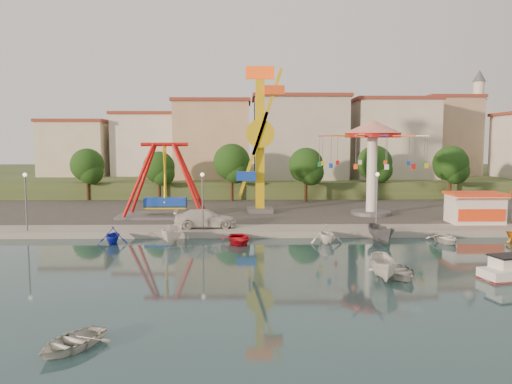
{
  "coord_description": "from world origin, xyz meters",
  "views": [
    {
      "loc": [
        -3.96,
        -32.28,
        8.62
      ],
      "look_at": [
        -3.1,
        14.0,
        4.0
      ],
      "focal_mm": 35.0,
      "sensor_mm": 36.0,
      "label": 1
    }
  ],
  "objects_px": {
    "skiff": "(384,268)",
    "van": "(205,218)",
    "pirate_ship_ride": "(165,182)",
    "wave_swinger": "(372,146)",
    "rowboat_a": "(397,270)",
    "kamikaze_tower": "(261,143)"
  },
  "relations": [
    {
      "from": "skiff",
      "to": "van",
      "type": "xyz_separation_m",
      "value": [
        -12.53,
        16.19,
        0.68
      ]
    },
    {
      "from": "pirate_ship_ride",
      "to": "skiff",
      "type": "relative_size",
      "value": 2.48
    },
    {
      "from": "skiff",
      "to": "pirate_ship_ride",
      "type": "bearing_deg",
      "value": 134.25
    },
    {
      "from": "wave_swinger",
      "to": "rowboat_a",
      "type": "xyz_separation_m",
      "value": [
        -4.15,
        -23.44,
        -7.79
      ]
    },
    {
      "from": "kamikaze_tower",
      "to": "skiff",
      "type": "bearing_deg",
      "value": -75.14
    },
    {
      "from": "skiff",
      "to": "van",
      "type": "bearing_deg",
      "value": 134.86
    },
    {
      "from": "kamikaze_tower",
      "to": "rowboat_a",
      "type": "height_order",
      "value": "kamikaze_tower"
    },
    {
      "from": "pirate_ship_ride",
      "to": "wave_swinger",
      "type": "bearing_deg",
      "value": 3.08
    },
    {
      "from": "wave_swinger",
      "to": "rowboat_a",
      "type": "distance_m",
      "value": 25.04
    },
    {
      "from": "rowboat_a",
      "to": "skiff",
      "type": "distance_m",
      "value": 1.33
    },
    {
      "from": "kamikaze_tower",
      "to": "rowboat_a",
      "type": "relative_size",
      "value": 4.17
    },
    {
      "from": "van",
      "to": "pirate_ship_ride",
      "type": "bearing_deg",
      "value": 29.38
    },
    {
      "from": "kamikaze_tower",
      "to": "rowboat_a",
      "type": "distance_m",
      "value": 27.85
    },
    {
      "from": "wave_swinger",
      "to": "skiff",
      "type": "bearing_deg",
      "value": -102.16
    },
    {
      "from": "wave_swinger",
      "to": "van",
      "type": "bearing_deg",
      "value": -155.82
    },
    {
      "from": "wave_swinger",
      "to": "rowboat_a",
      "type": "height_order",
      "value": "wave_swinger"
    },
    {
      "from": "skiff",
      "to": "wave_swinger",
      "type": "bearing_deg",
      "value": 84.97
    },
    {
      "from": "pirate_ship_ride",
      "to": "van",
      "type": "height_order",
      "value": "pirate_ship_ride"
    },
    {
      "from": "pirate_ship_ride",
      "to": "rowboat_a",
      "type": "bearing_deg",
      "value": -50.34
    },
    {
      "from": "pirate_ship_ride",
      "to": "van",
      "type": "distance_m",
      "value": 8.81
    },
    {
      "from": "pirate_ship_ride",
      "to": "kamikaze_tower",
      "type": "bearing_deg",
      "value": 16.89
    },
    {
      "from": "van",
      "to": "rowboat_a",
      "type": "bearing_deg",
      "value": -144.94
    }
  ]
}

